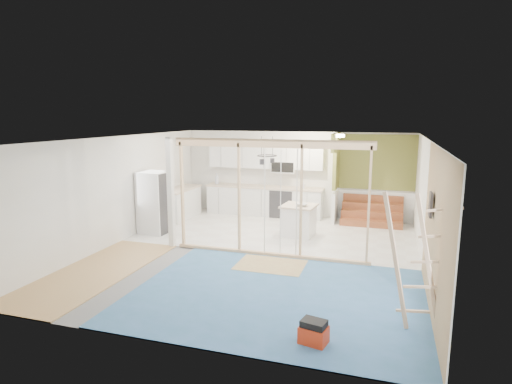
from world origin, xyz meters
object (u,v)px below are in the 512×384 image
(fridge, at_px, (155,203))
(ladder, at_px, (416,262))
(toolbox, at_px, (314,333))
(island, at_px, (299,221))

(fridge, xyz_separation_m, ladder, (6.27, -3.46, 0.20))
(toolbox, height_order, ladder, ladder)
(fridge, bearing_deg, island, 16.96)
(ladder, bearing_deg, fridge, 167.45)
(ladder, bearing_deg, toolbox, -130.31)
(island, bearing_deg, ladder, -53.77)
(island, distance_m, ladder, 5.06)
(island, height_order, toolbox, island)
(toolbox, relative_size, ladder, 0.21)
(fridge, bearing_deg, toolbox, -37.04)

